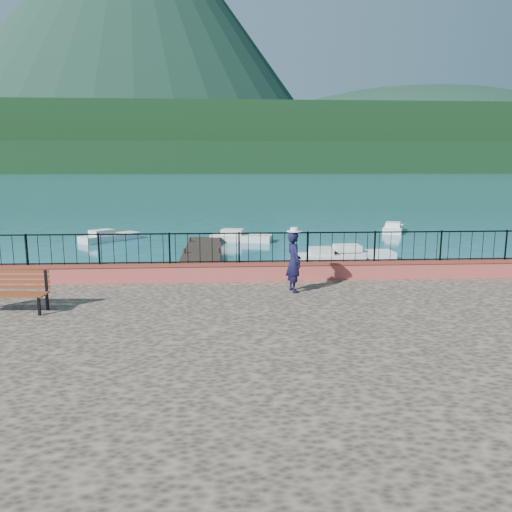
{
  "coord_description": "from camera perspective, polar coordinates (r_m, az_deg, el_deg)",
  "views": [
    {
      "loc": [
        -0.72,
        -11.98,
        4.86
      ],
      "look_at": [
        0.14,
        2.0,
        2.3
      ],
      "focal_mm": 35.0,
      "sensor_mm": 36.0,
      "label": 1
    }
  ],
  "objects": [
    {
      "name": "boat_0",
      "position": [
        20.3,
        -10.32,
        -2.51
      ],
      "size": [
        4.03,
        2.9,
        0.8
      ],
      "primitive_type": "cube",
      "rotation": [
        0.0,
        0.0,
        0.47
      ],
      "color": "silver",
      "rests_on": "ground"
    },
    {
      "name": "person",
      "position": [
        14.53,
        4.34,
        -0.67
      ],
      "size": [
        0.57,
        0.73,
        1.78
      ],
      "primitive_type": "imported",
      "rotation": [
        0.0,
        0.0,
        1.82
      ],
      "color": "black",
      "rests_on": "promenade"
    },
    {
      "name": "ground",
      "position": [
        12.95,
        -0.07,
        -11.68
      ],
      "size": [
        2000.0,
        2000.0,
        0.0
      ],
      "primitive_type": "plane",
      "color": "#19596B",
      "rests_on": "ground"
    },
    {
      "name": "far_forest",
      "position": [
        312.01,
        -3.43,
        11.08
      ],
      "size": [
        900.0,
        60.0,
        18.0
      ],
      "primitive_type": "cube",
      "color": "black",
      "rests_on": "ground"
    },
    {
      "name": "promenade",
      "position": [
        7.38,
        3.02,
        -24.91
      ],
      "size": [
        30.0,
        20.0,
        1.2
      ],
      "primitive_type": "cube",
      "color": "#332821",
      "rests_on": "ground"
    },
    {
      "name": "railing",
      "position": [
        15.91,
        -0.87,
        0.93
      ],
      "size": [
        27.0,
        0.05,
        0.95
      ],
      "primitive_type": "cube",
      "color": "black",
      "rests_on": "parapet"
    },
    {
      "name": "parapet",
      "position": [
        16.06,
        -0.86,
        -1.76
      ],
      "size": [
        28.0,
        0.46,
        0.58
      ],
      "primitive_type": "cube",
      "color": "#BC444A",
      "rests_on": "promenade"
    },
    {
      "name": "foothills",
      "position": [
        372.38,
        -3.48,
        12.96
      ],
      "size": [
        900.0,
        120.0,
        44.0
      ],
      "primitive_type": "cube",
      "color": "black",
      "rests_on": "ground"
    },
    {
      "name": "hat",
      "position": [
        14.38,
        4.39,
        3.04
      ],
      "size": [
        0.44,
        0.44,
        0.12
      ],
      "primitive_type": "cylinder",
      "color": "white",
      "rests_on": "person"
    },
    {
      "name": "companion_hill",
      "position": [
        613.11,
        17.84,
        9.4
      ],
      "size": [
        448.0,
        384.0,
        180.0
      ],
      "primitive_type": "ellipsoid",
      "color": "#142D23",
      "rests_on": "ground"
    },
    {
      "name": "boat_1",
      "position": [
        25.45,
        8.48,
        0.14
      ],
      "size": [
        3.43,
        1.37,
        0.8
      ],
      "primitive_type": "cube",
      "rotation": [
        0.0,
        0.0,
        0.02
      ],
      "color": "silver",
      "rests_on": "ground"
    },
    {
      "name": "boat_5",
      "position": [
        38.22,
        15.43,
        3.27
      ],
      "size": [
        2.5,
        3.65,
        0.8
      ],
      "primitive_type": "cube",
      "rotation": [
        0.0,
        0.0,
        1.18
      ],
      "color": "silver",
      "rests_on": "ground"
    },
    {
      "name": "volcano",
      "position": [
        745.27,
        -13.86,
        24.44
      ],
      "size": [
        560.0,
        560.0,
        380.0
      ],
      "primitive_type": "cone",
      "color": "#142D23",
      "rests_on": "ground"
    },
    {
      "name": "dock",
      "position": [
        24.47,
        -6.44,
        -0.81
      ],
      "size": [
        2.0,
        16.0,
        0.3
      ],
      "primitive_type": "cube",
      "color": "#2D231C",
      "rests_on": "ground"
    },
    {
      "name": "boat_2",
      "position": [
        26.56,
        11.54,
        0.47
      ],
      "size": [
        3.83,
        1.44,
        0.8
      ],
      "primitive_type": "cube",
      "rotation": [
        0.0,
        0.0,
        0.04
      ],
      "color": "silver",
      "rests_on": "ground"
    },
    {
      "name": "boat_4",
      "position": [
        32.3,
        -1.68,
        2.41
      ],
      "size": [
        4.11,
        2.25,
        0.8
      ],
      "primitive_type": "cube",
      "rotation": [
        0.0,
        0.0,
        -0.26
      ],
      "color": "silver",
      "rests_on": "ground"
    },
    {
      "name": "boat_3",
      "position": [
        33.87,
        -16.35,
        2.36
      ],
      "size": [
        3.69,
        3.65,
        0.8
      ],
      "primitive_type": "cube",
      "rotation": [
        0.0,
        0.0,
        0.78
      ],
      "color": "silver",
      "rests_on": "ground"
    },
    {
      "name": "park_bench",
      "position": [
        14.04,
        -26.33,
        -4.54
      ],
      "size": [
        1.92,
        0.74,
        1.05
      ],
      "rotation": [
        0.0,
        0.0,
        -0.07
      ],
      "color": "black",
      "rests_on": "promenade"
    }
  ]
}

